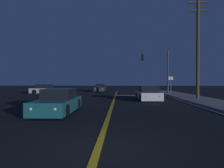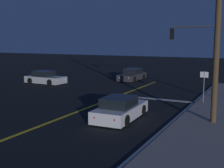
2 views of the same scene
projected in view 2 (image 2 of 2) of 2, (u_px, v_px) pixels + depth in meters
sidewalk_right at (191, 146)px, 12.79m from camera, size 3.20×39.87×0.15m
lane_line_center at (44, 124)px, 16.33m from camera, size 0.20×37.65×0.01m
lane_line_edge_right at (150, 141)px, 13.63m from camera, size 0.16×37.65×0.01m
stop_bar at (156, 99)px, 23.38m from camera, size 6.33×0.50×0.01m
car_parked_curb_white at (120, 109)px, 17.40m from camera, size 2.09×4.47×1.34m
car_distant_tail_silver at (45, 78)px, 31.69m from camera, size 4.37×2.11×1.34m
car_lead_oncoming_charcoal at (132, 75)px, 34.28m from camera, size 1.95×4.45×1.34m
traffic_signal_near_right at (199, 47)px, 23.65m from camera, size 3.70×0.28×6.01m
utility_pole_right at (218, 26)px, 15.54m from camera, size 1.94×0.31×10.13m
street_sign_corner at (204, 82)px, 21.08m from camera, size 0.56×0.06×2.41m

